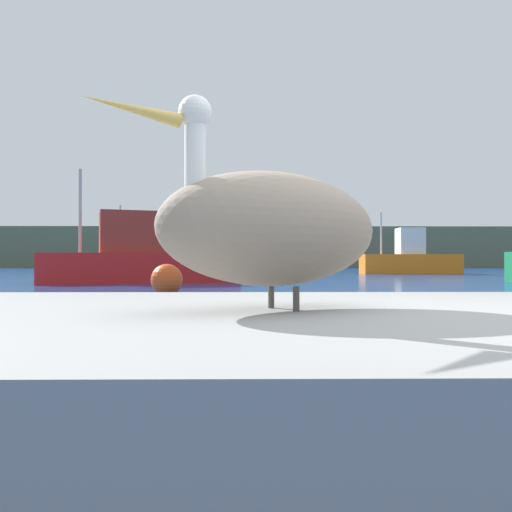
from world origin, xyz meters
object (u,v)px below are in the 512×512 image
fishing_boat_orange (410,259)px  fishing_boat_red (139,258)px  mooring_buoy (167,280)px  pelican (272,227)px  fishing_boat_blue (140,257)px

fishing_boat_orange → fishing_boat_red: size_ratio=0.80×
fishing_boat_red → mooring_buoy: (2.32, -7.68, -0.56)m
fishing_boat_orange → mooring_buoy: (-12.51, -21.20, -0.56)m
pelican → fishing_boat_orange: 33.07m
mooring_buoy → pelican: bearing=-78.3°
pelican → fishing_boat_red: bearing=-108.1°
pelican → fishing_boat_orange: bearing=-140.3°
fishing_boat_blue → fishing_boat_red: 17.67m
fishing_boat_orange → fishing_boat_red: fishing_boat_red is taller
mooring_buoy → fishing_boat_red: bearing=106.8°
pelican → mooring_buoy: (-2.11, 10.19, -0.62)m
fishing_boat_blue → fishing_boat_red: (3.62, -17.29, -0.16)m
fishing_boat_red → mooring_buoy: 8.04m
fishing_boat_red → mooring_buoy: size_ratio=10.13×
fishing_boat_orange → mooring_buoy: fishing_boat_orange is taller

